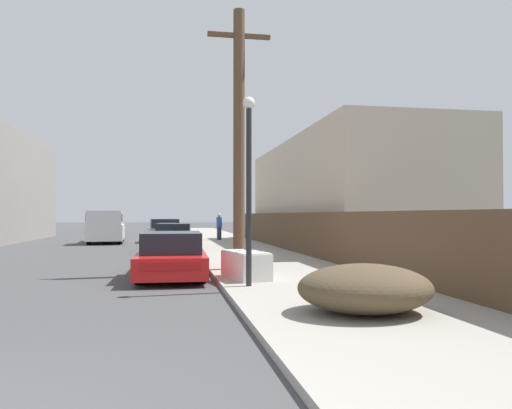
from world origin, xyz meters
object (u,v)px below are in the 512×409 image
street_lamp (249,174)px  brush_pile (365,288)px  car_parked_far (164,231)px  parked_sports_car_red (172,256)px  pedestrian (219,226)px  pickup_truck (106,227)px  car_parked_mid (174,238)px  utility_pole (239,135)px  discarded_fridge (246,265)px

street_lamp → brush_pile: 4.01m
car_parked_far → brush_pile: 23.33m
parked_sports_car_red → pedestrian: 17.26m
pickup_truck → brush_pile: (6.49, -22.66, -0.43)m
car_parked_mid → car_parked_far: size_ratio=1.06×
car_parked_mid → utility_pole: bearing=-75.8°
parked_sports_car_red → car_parked_far: 17.05m
car_parked_mid → utility_pole: size_ratio=0.61×
utility_pole → street_lamp: 3.68m
utility_pole → pedestrian: 16.75m
discarded_fridge → car_parked_mid: bearing=86.2°
parked_sports_car_red → brush_pile: size_ratio=2.25×
discarded_fridge → utility_pole: utility_pole is taller
car_parked_far → utility_pole: size_ratio=0.58×
pedestrian → discarded_fridge: bearing=-94.0°
discarded_fridge → utility_pole: 4.06m
discarded_fridge → car_parked_mid: (-1.53, 11.16, 0.15)m
car_parked_mid → street_lamp: 12.65m
car_parked_mid → discarded_fridge: bearing=-78.5°
parked_sports_car_red → pedestrian: pedestrian is taller
street_lamp → pickup_truck: bearing=104.9°
discarded_fridge → parked_sports_car_red: bearing=125.8°
car_parked_far → pedestrian: pedestrian is taller
utility_pole → street_lamp: (-0.28, -3.39, -1.38)m
parked_sports_car_red → discarded_fridge: bearing=-41.1°
discarded_fridge → parked_sports_car_red: parked_sports_car_red is taller
brush_pile → utility_pole: bearing=98.8°
discarded_fridge → utility_pole: bearing=74.5°
utility_pole → discarded_fridge: bearing=-93.9°
street_lamp → pedestrian: 19.95m
pickup_truck → brush_pile: 23.58m
car_parked_mid → car_parked_far: (-0.49, 7.48, 0.06)m
parked_sports_car_red → pickup_truck: size_ratio=0.84×
car_parked_far → street_lamp: bearing=-88.5°
car_parked_far → street_lamp: (1.88, -19.90, 1.86)m
discarded_fridge → pickup_truck: (-5.32, 18.19, 0.49)m
discarded_fridge → street_lamp: (-0.13, -1.26, 2.07)m
parked_sports_car_red → utility_pole: (1.88, 0.54, 3.35)m
car_parked_far → brush_pile: (3.18, -23.11, -0.16)m
brush_pile → car_parked_far: bearing=97.8°
parked_sports_car_red → street_lamp: 3.81m
discarded_fridge → pedestrian: pedestrian is taller
discarded_fridge → brush_pile: 4.62m
parked_sports_car_red → street_lamp: bearing=-59.3°
car_parked_mid → pickup_truck: 8.00m
car_parked_far → pickup_truck: bearing=-176.2°
pickup_truck → pedestrian: 6.64m
car_parked_mid → pedestrian: (2.83, 7.42, 0.35)m
pickup_truck → car_parked_far: bearing=-175.6°
car_parked_mid → car_parked_far: car_parked_far is taller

